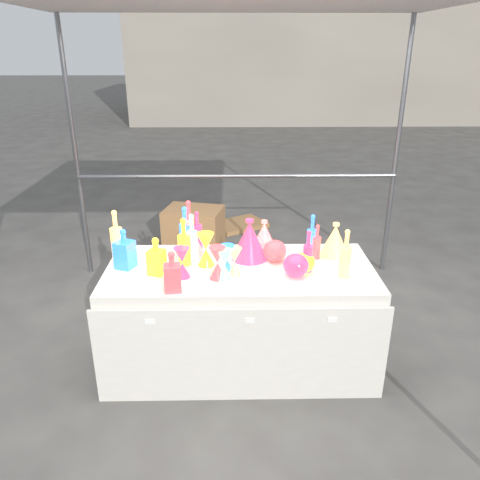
{
  "coord_description": "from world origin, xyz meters",
  "views": [
    {
      "loc": [
        -0.05,
        -2.84,
        2.12
      ],
      "look_at": [
        0.0,
        0.0,
        0.95
      ],
      "focal_mm": 35.0,
      "sensor_mm": 36.0,
      "label": 1
    }
  ],
  "objects_px": {
    "cardboard_box_closed": "(194,228)",
    "globe_0": "(304,263)",
    "decanter_0": "(156,256)",
    "hourglass_0": "(217,263)",
    "display_table": "(240,316)",
    "lampshade_0": "(189,238)"
  },
  "relations": [
    {
      "from": "cardboard_box_closed",
      "to": "hourglass_0",
      "type": "height_order",
      "value": "hourglass_0"
    },
    {
      "from": "decanter_0",
      "to": "lampshade_0",
      "type": "xyz_separation_m",
      "value": [
        0.19,
        0.3,
        0.0
      ]
    },
    {
      "from": "display_table",
      "to": "lampshade_0",
      "type": "relative_size",
      "value": 7.19
    },
    {
      "from": "display_table",
      "to": "globe_0",
      "type": "xyz_separation_m",
      "value": [
        0.42,
        -0.06,
        0.43
      ]
    },
    {
      "from": "cardboard_box_closed",
      "to": "globe_0",
      "type": "xyz_separation_m",
      "value": [
        0.9,
        -2.2,
        0.58
      ]
    },
    {
      "from": "decanter_0",
      "to": "lampshade_0",
      "type": "bearing_deg",
      "value": 75.07
    },
    {
      "from": "decanter_0",
      "to": "hourglass_0",
      "type": "distance_m",
      "value": 0.4
    },
    {
      "from": "cardboard_box_closed",
      "to": "lampshade_0",
      "type": "distance_m",
      "value": 2.02
    },
    {
      "from": "cardboard_box_closed",
      "to": "lampshade_0",
      "type": "bearing_deg",
      "value": -73.02
    },
    {
      "from": "hourglass_0",
      "to": "display_table",
      "type": "bearing_deg",
      "value": 44.82
    },
    {
      "from": "lampshade_0",
      "to": "cardboard_box_closed",
      "type": "bearing_deg",
      "value": 90.51
    },
    {
      "from": "decanter_0",
      "to": "hourglass_0",
      "type": "bearing_deg",
      "value": 5.95
    },
    {
      "from": "cardboard_box_closed",
      "to": "lampshade_0",
      "type": "relative_size",
      "value": 2.45
    },
    {
      "from": "cardboard_box_closed",
      "to": "lampshade_0",
      "type": "xyz_separation_m",
      "value": [
        0.13,
        -1.91,
        0.65
      ]
    },
    {
      "from": "cardboard_box_closed",
      "to": "globe_0",
      "type": "bearing_deg",
      "value": -54.49
    },
    {
      "from": "cardboard_box_closed",
      "to": "decanter_0",
      "type": "height_order",
      "value": "decanter_0"
    },
    {
      "from": "hourglass_0",
      "to": "globe_0",
      "type": "xyz_separation_m",
      "value": [
        0.57,
        0.09,
        -0.05
      ]
    },
    {
      "from": "display_table",
      "to": "decanter_0",
      "type": "bearing_deg",
      "value": -172.73
    },
    {
      "from": "cardboard_box_closed",
      "to": "lampshade_0",
      "type": "height_order",
      "value": "lampshade_0"
    },
    {
      "from": "display_table",
      "to": "hourglass_0",
      "type": "distance_m",
      "value": 0.53
    },
    {
      "from": "display_table",
      "to": "cardboard_box_closed",
      "type": "distance_m",
      "value": 2.2
    },
    {
      "from": "display_table",
      "to": "hourglass_0",
      "type": "height_order",
      "value": "hourglass_0"
    }
  ]
}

